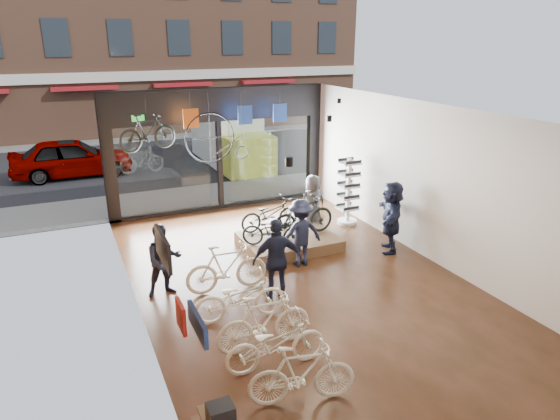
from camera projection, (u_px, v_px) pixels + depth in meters
ground_plane at (304, 287)px, 11.06m from camera, size 7.00×12.00×0.04m
ceiling at (307, 113)px, 9.80m from camera, size 7.00×12.00×0.04m
wall_left at (133, 231)px, 9.07m from camera, size 0.04×12.00×3.80m
wall_right at (439, 186)px, 11.78m from camera, size 0.04×12.00×3.80m
storefront at (219, 150)px, 15.60m from camera, size 7.00×0.26×3.80m
exit_sign at (138, 118)px, 14.19m from camera, size 0.35×0.06×0.18m
street_road at (164, 152)px, 23.99m from camera, size 30.00×18.00×0.02m
sidewalk_near at (211, 195)px, 17.24m from camera, size 30.00×2.40×0.12m
sidewalk_far at (149, 137)px, 27.42m from camera, size 30.00×2.00×0.12m
opposite_building at (130, 3)px, 27.30m from camera, size 26.00×5.00×14.00m
street_car at (72, 158)px, 19.54m from camera, size 4.51×1.81×1.54m
box_truck at (233, 139)px, 20.98m from camera, size 1.99×5.97×2.35m
floor_bike_1 at (302, 374)px, 7.41m from camera, size 1.71×0.83×0.99m
floor_bike_2 at (276, 344)px, 8.21m from camera, size 1.78×0.71×0.92m
floor_bike_3 at (264, 321)px, 8.71m from camera, size 1.76×0.51×1.06m
floor_bike_4 at (240, 298)px, 9.63m from camera, size 1.84×0.83×0.93m
floor_bike_5 at (227, 268)px, 10.72m from camera, size 1.82×0.61×1.08m
display_platform at (289, 242)px, 13.09m from camera, size 2.40×1.80×0.30m
display_bike_left at (273, 230)px, 12.34m from camera, size 1.62×1.23×0.82m
display_bike_mid at (303, 216)px, 12.93m from camera, size 1.83×0.64×1.08m
display_bike_right at (270, 214)px, 13.38m from camera, size 1.70×0.66×0.88m
customer_1 at (164, 260)px, 10.47m from camera, size 0.81×0.65×1.59m
customer_2 at (277, 260)px, 10.28m from camera, size 1.10×0.60×1.78m
customer_3 at (301, 233)px, 11.85m from camera, size 1.08×0.63×1.66m
customer_4 at (313, 203)px, 14.09m from camera, size 0.79×0.52×1.61m
customer_5 at (391, 217)px, 12.64m from camera, size 1.37×1.75×1.85m
sunglasses_rack at (348, 192)px, 14.50m from camera, size 0.64×0.56×1.97m
wall_merch at (192, 366)px, 6.30m from camera, size 0.40×2.40×2.60m
penny_farthing at (220, 139)px, 14.13m from camera, size 1.80×0.06×1.44m
hung_bike at (148, 132)px, 12.77m from camera, size 1.64×0.91×0.95m
jersey_left at (191, 118)px, 14.13m from camera, size 0.45×0.03×0.55m
jersey_mid at (245, 115)px, 14.77m from camera, size 0.45×0.03×0.55m
jersey_right at (280, 113)px, 15.20m from camera, size 0.45×0.03×0.55m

